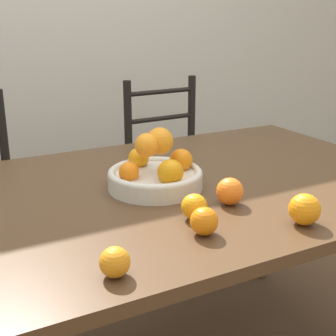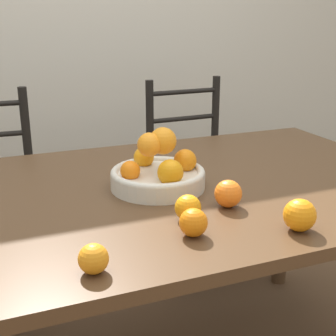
{
  "view_description": "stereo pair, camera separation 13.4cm",
  "coord_description": "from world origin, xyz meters",
  "px_view_note": "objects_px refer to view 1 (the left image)",
  "views": [
    {
      "loc": [
        -0.62,
        -1.21,
        1.27
      ],
      "look_at": [
        -0.03,
        -0.08,
        0.85
      ],
      "focal_mm": 50.0,
      "sensor_mm": 36.0,
      "label": 1
    },
    {
      "loc": [
        -0.5,
        -1.27,
        1.27
      ],
      "look_at": [
        -0.03,
        -0.08,
        0.85
      ],
      "focal_mm": 50.0,
      "sensor_mm": 36.0,
      "label": 2
    }
  ],
  "objects_px": {
    "orange_loose_0": "(115,262)",
    "chair_right": "(174,177)",
    "orange_loose_2": "(204,221)",
    "orange_loose_1": "(194,207)",
    "orange_loose_4": "(230,191)",
    "orange_loose_3": "(304,209)",
    "fruit_bowl": "(155,172)"
  },
  "relations": [
    {
      "from": "orange_loose_3",
      "to": "fruit_bowl",
      "type": "bearing_deg",
      "value": 117.59
    },
    {
      "from": "orange_loose_3",
      "to": "orange_loose_4",
      "type": "distance_m",
      "value": 0.22
    },
    {
      "from": "orange_loose_2",
      "to": "orange_loose_3",
      "type": "bearing_deg",
      "value": -15.15
    },
    {
      "from": "orange_loose_0",
      "to": "orange_loose_3",
      "type": "distance_m",
      "value": 0.52
    },
    {
      "from": "orange_loose_0",
      "to": "chair_right",
      "type": "relative_size",
      "value": 0.07
    },
    {
      "from": "orange_loose_3",
      "to": "chair_right",
      "type": "bearing_deg",
      "value": 76.8
    },
    {
      "from": "orange_loose_1",
      "to": "orange_loose_2",
      "type": "height_order",
      "value": "same"
    },
    {
      "from": "orange_loose_0",
      "to": "chair_right",
      "type": "distance_m",
      "value": 1.48
    },
    {
      "from": "orange_loose_0",
      "to": "orange_loose_2",
      "type": "bearing_deg",
      "value": 16.65
    },
    {
      "from": "orange_loose_4",
      "to": "chair_right",
      "type": "height_order",
      "value": "chair_right"
    },
    {
      "from": "fruit_bowl",
      "to": "orange_loose_2",
      "type": "xyz_separation_m",
      "value": [
        -0.04,
        -0.34,
        -0.02
      ]
    },
    {
      "from": "orange_loose_1",
      "to": "chair_right",
      "type": "height_order",
      "value": "chair_right"
    },
    {
      "from": "fruit_bowl",
      "to": "orange_loose_4",
      "type": "bearing_deg",
      "value": -59.66
    },
    {
      "from": "orange_loose_0",
      "to": "orange_loose_4",
      "type": "relative_size",
      "value": 0.84
    },
    {
      "from": "orange_loose_0",
      "to": "chair_right",
      "type": "bearing_deg",
      "value": 56.58
    },
    {
      "from": "orange_loose_1",
      "to": "orange_loose_0",
      "type": "bearing_deg",
      "value": -149.92
    },
    {
      "from": "orange_loose_2",
      "to": "chair_right",
      "type": "bearing_deg",
      "value": 64.62
    },
    {
      "from": "orange_loose_1",
      "to": "orange_loose_2",
      "type": "xyz_separation_m",
      "value": [
        -0.03,
        -0.09,
        0.0
      ]
    },
    {
      "from": "orange_loose_1",
      "to": "orange_loose_3",
      "type": "relative_size",
      "value": 0.85
    },
    {
      "from": "orange_loose_0",
      "to": "orange_loose_2",
      "type": "height_order",
      "value": "orange_loose_2"
    },
    {
      "from": "orange_loose_0",
      "to": "orange_loose_3",
      "type": "xyz_separation_m",
      "value": [
        0.52,
        0.01,
        0.01
      ]
    },
    {
      "from": "fruit_bowl",
      "to": "orange_loose_2",
      "type": "relative_size",
      "value": 4.16
    },
    {
      "from": "orange_loose_1",
      "to": "orange_loose_4",
      "type": "distance_m",
      "value": 0.15
    },
    {
      "from": "orange_loose_1",
      "to": "chair_right",
      "type": "xyz_separation_m",
      "value": [
        0.51,
        1.04,
        -0.33
      ]
    },
    {
      "from": "orange_loose_4",
      "to": "chair_right",
      "type": "relative_size",
      "value": 0.08
    },
    {
      "from": "orange_loose_4",
      "to": "orange_loose_2",
      "type": "bearing_deg",
      "value": -142.06
    },
    {
      "from": "orange_loose_0",
      "to": "fruit_bowl",
      "type": "bearing_deg",
      "value": 54.44
    },
    {
      "from": "fruit_bowl",
      "to": "orange_loose_1",
      "type": "bearing_deg",
      "value": -93.21
    },
    {
      "from": "orange_loose_0",
      "to": "chair_right",
      "type": "height_order",
      "value": "chair_right"
    },
    {
      "from": "orange_loose_0",
      "to": "orange_loose_3",
      "type": "relative_size",
      "value": 0.79
    },
    {
      "from": "orange_loose_1",
      "to": "orange_loose_4",
      "type": "height_order",
      "value": "orange_loose_4"
    },
    {
      "from": "orange_loose_2",
      "to": "orange_loose_3",
      "type": "height_order",
      "value": "orange_loose_3"
    }
  ]
}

